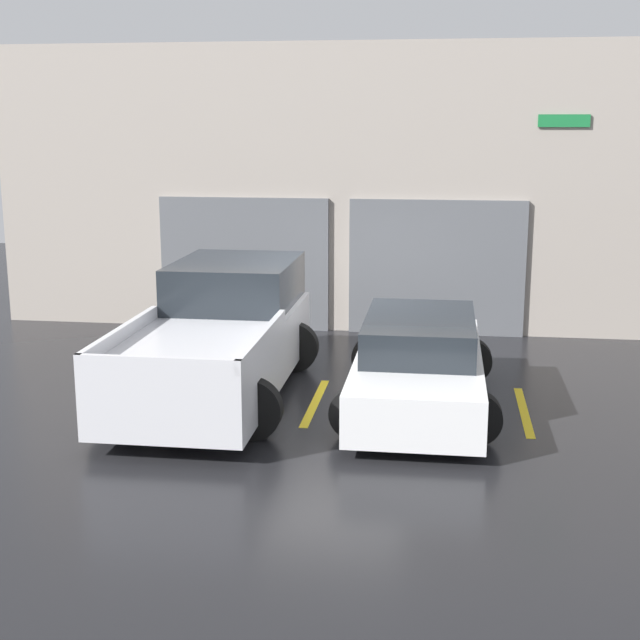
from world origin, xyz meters
TOP-DOWN VIEW (x-y plane):
  - ground_plane at (0.00, 0.00)m, footprint 28.00×28.00m
  - shophouse_building at (-0.01, 3.29)m, footprint 13.79×0.68m
  - pickup_truck at (-1.46, -1.21)m, footprint 2.56×5.15m
  - sedan_white at (1.46, -1.50)m, footprint 2.16×4.43m
  - parking_stripe_far_left at (-2.93, -1.53)m, footprint 0.12×2.20m
  - parking_stripe_left at (0.00, -1.53)m, footprint 0.12×2.20m
  - parking_stripe_centre at (2.93, -1.53)m, footprint 0.12×2.20m

SIDE VIEW (x-z plane):
  - ground_plane at x=0.00m, z-range 0.00..0.00m
  - parking_stripe_far_left at x=-2.93m, z-range 0.00..0.01m
  - parking_stripe_left at x=0.00m, z-range 0.00..0.01m
  - parking_stripe_centre at x=2.93m, z-range 0.00..0.01m
  - sedan_white at x=1.46m, z-range -0.03..1.25m
  - pickup_truck at x=-1.46m, z-range -0.06..1.74m
  - shophouse_building at x=-0.01m, z-range -0.04..5.32m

